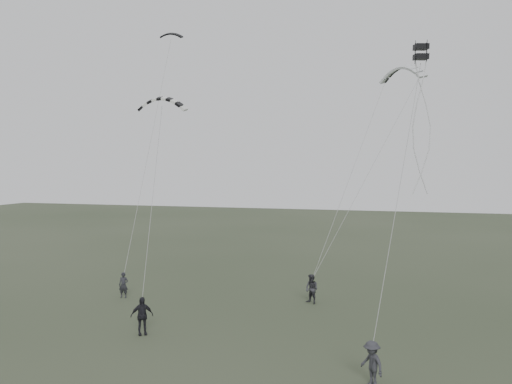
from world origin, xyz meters
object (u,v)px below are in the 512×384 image
(flyer_far, at_px, (372,364))
(kite_box, at_px, (421,52))
(kite_dark_small, at_px, (171,34))
(flyer_left, at_px, (124,285))
(flyer_right, at_px, (312,289))
(flyer_center, at_px, (142,316))
(kite_striped, at_px, (162,98))
(kite_pale_large, at_px, (402,67))

(flyer_far, xyz_separation_m, kite_box, (1.78, 5.52, 12.33))
(kite_dark_small, relative_size, kite_box, 2.47)
(flyer_left, relative_size, flyer_right, 0.91)
(kite_dark_small, bearing_deg, flyer_right, -41.84)
(kite_dark_small, bearing_deg, flyer_center, -84.33)
(kite_dark_small, bearing_deg, kite_striped, -82.17)
(flyer_right, bearing_deg, kite_pale_large, 92.96)
(flyer_left, xyz_separation_m, kite_box, (16.93, -3.03, 12.38))
(flyer_center, bearing_deg, kite_box, -23.95)
(flyer_left, distance_m, kite_striped, 11.53)
(kite_pale_large, distance_m, kite_striped, 17.79)
(flyer_right, bearing_deg, kite_dark_small, -177.01)
(flyer_right, xyz_separation_m, flyer_center, (-6.95, -7.52, 0.06))
(kite_striped, relative_size, kite_box, 4.17)
(flyer_right, height_order, kite_box, kite_box)
(flyer_left, height_order, kite_box, kite_box)
(flyer_right, xyz_separation_m, kite_dark_small, (-11.78, 6.35, 17.14))
(flyer_left, xyz_separation_m, kite_dark_small, (-0.48, 8.12, 17.22))
(flyer_right, bearing_deg, flyer_center, -101.41)
(kite_dark_small, xyz_separation_m, kite_box, (17.41, -11.14, -4.83))
(kite_dark_small, height_order, kite_striped, kite_dark_small)
(flyer_far, bearing_deg, flyer_center, -148.31)
(flyer_far, distance_m, kite_box, 13.62)
(flyer_left, distance_m, flyer_far, 17.40)
(flyer_right, relative_size, flyer_far, 1.02)
(flyer_right, distance_m, flyer_center, 10.24)
(flyer_left, relative_size, flyer_far, 0.93)
(kite_striped, bearing_deg, kite_dark_small, 97.30)
(flyer_center, xyz_separation_m, kite_dark_small, (-4.83, 13.87, 17.09))
(flyer_center, relative_size, kite_pale_large, 0.51)
(flyer_right, bearing_deg, kite_striped, -137.48)
(flyer_far, relative_size, kite_box, 2.43)
(kite_box, bearing_deg, flyer_center, 175.66)
(flyer_right, height_order, flyer_center, flyer_center)
(flyer_left, bearing_deg, flyer_far, -40.53)
(flyer_center, relative_size, flyer_far, 1.09)
(flyer_right, distance_m, kite_pale_large, 17.78)
(flyer_right, relative_size, kite_box, 2.49)
(flyer_right, distance_m, kite_box, 14.36)
(flyer_far, bearing_deg, kite_dark_small, 179.33)
(flyer_right, distance_m, flyer_far, 11.01)
(flyer_far, distance_m, kite_striped, 18.83)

